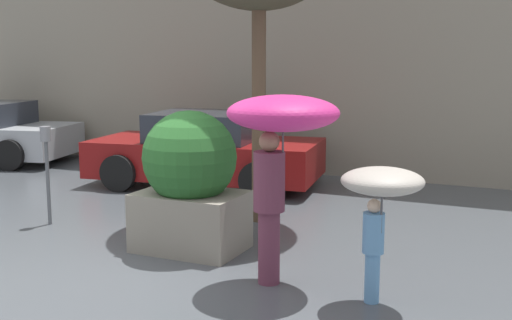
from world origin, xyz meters
The scene contains 7 objects.
ground_plane centered at (0.00, 0.00, 0.00)m, with size 40.00×40.00×0.00m, color #51565B.
building_facade centered at (0.00, 6.50, 3.00)m, with size 18.00×0.30×6.00m.
planter_box centered at (0.48, 1.16, 0.83)m, with size 1.23×1.10×1.65m.
person_adult centered at (1.88, 0.51, 1.55)m, with size 1.09×1.09×1.90m.
person_child centered at (2.90, 0.39, 1.06)m, with size 0.74×0.74×1.28m.
parked_car_near centered at (-1.21, 4.61, 0.60)m, with size 4.17×2.47×1.28m.
parking_meter centered at (-1.84, 1.36, 0.96)m, with size 0.14×0.14×1.34m.
Camera 1 is at (4.21, -5.18, 2.27)m, focal length 45.00 mm.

